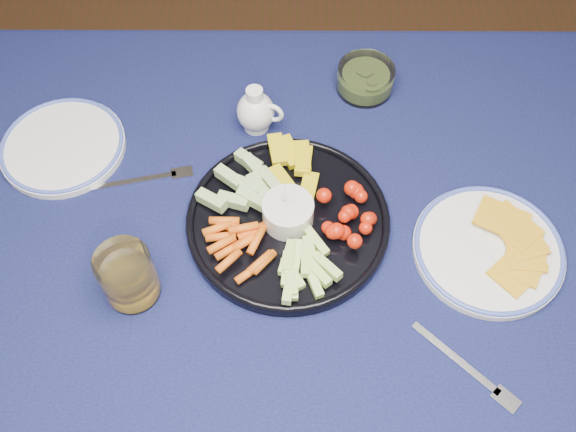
{
  "coord_description": "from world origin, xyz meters",
  "views": [
    {
      "loc": [
        0.06,
        -0.49,
        1.65
      ],
      "look_at": [
        0.05,
        0.07,
        0.77
      ],
      "focal_mm": 40.0,
      "sensor_mm": 36.0,
      "label": 1
    }
  ],
  "objects_px": {
    "pickle_bowl": "(365,80)",
    "cheese_plate": "(489,248)",
    "juice_tumbler": "(129,278)",
    "creamer_pitcher": "(256,111)",
    "dining_table": "(256,284)",
    "crudite_platter": "(287,218)",
    "side_plate_extra": "(63,146)"
  },
  "relations": [
    {
      "from": "crudite_platter",
      "to": "juice_tumbler",
      "type": "height_order",
      "value": "crudite_platter"
    },
    {
      "from": "dining_table",
      "to": "side_plate_extra",
      "type": "distance_m",
      "value": 0.42
    },
    {
      "from": "pickle_bowl",
      "to": "cheese_plate",
      "type": "height_order",
      "value": "pickle_bowl"
    },
    {
      "from": "side_plate_extra",
      "to": "juice_tumbler",
      "type": "bearing_deg",
      "value": -59.65
    },
    {
      "from": "dining_table",
      "to": "juice_tumbler",
      "type": "relative_size",
      "value": 16.79
    },
    {
      "from": "dining_table",
      "to": "side_plate_extra",
      "type": "height_order",
      "value": "side_plate_extra"
    },
    {
      "from": "pickle_bowl",
      "to": "cheese_plate",
      "type": "bearing_deg",
      "value": -63.8
    },
    {
      "from": "creamer_pitcher",
      "to": "cheese_plate",
      "type": "bearing_deg",
      "value": -34.73
    },
    {
      "from": "juice_tumbler",
      "to": "creamer_pitcher",
      "type": "bearing_deg",
      "value": 61.59
    },
    {
      "from": "dining_table",
      "to": "pickle_bowl",
      "type": "height_order",
      "value": "pickle_bowl"
    },
    {
      "from": "cheese_plate",
      "to": "juice_tumbler",
      "type": "xyz_separation_m",
      "value": [
        -0.56,
        -0.07,
        0.03
      ]
    },
    {
      "from": "juice_tumbler",
      "to": "side_plate_extra",
      "type": "bearing_deg",
      "value": 120.35
    },
    {
      "from": "creamer_pitcher",
      "to": "cheese_plate",
      "type": "relative_size",
      "value": 0.39
    },
    {
      "from": "dining_table",
      "to": "side_plate_extra",
      "type": "bearing_deg",
      "value": 147.3
    },
    {
      "from": "crudite_platter",
      "to": "creamer_pitcher",
      "type": "distance_m",
      "value": 0.22
    },
    {
      "from": "juice_tumbler",
      "to": "crudite_platter",
      "type": "bearing_deg",
      "value": 27.47
    },
    {
      "from": "pickle_bowl",
      "to": "dining_table",
      "type": "bearing_deg",
      "value": -117.94
    },
    {
      "from": "pickle_bowl",
      "to": "creamer_pitcher",
      "type": "bearing_deg",
      "value": -154.46
    },
    {
      "from": "crudite_platter",
      "to": "side_plate_extra",
      "type": "height_order",
      "value": "crudite_platter"
    },
    {
      "from": "crudite_platter",
      "to": "side_plate_extra",
      "type": "xyz_separation_m",
      "value": [
        -0.4,
        0.16,
        -0.01
      ]
    },
    {
      "from": "creamer_pitcher",
      "to": "pickle_bowl",
      "type": "relative_size",
      "value": 0.88
    },
    {
      "from": "pickle_bowl",
      "to": "cheese_plate",
      "type": "relative_size",
      "value": 0.44
    },
    {
      "from": "pickle_bowl",
      "to": "side_plate_extra",
      "type": "height_order",
      "value": "pickle_bowl"
    },
    {
      "from": "dining_table",
      "to": "cheese_plate",
      "type": "bearing_deg",
      "value": 2.3
    },
    {
      "from": "creamer_pitcher",
      "to": "pickle_bowl",
      "type": "distance_m",
      "value": 0.22
    },
    {
      "from": "dining_table",
      "to": "juice_tumbler",
      "type": "height_order",
      "value": "juice_tumbler"
    },
    {
      "from": "crudite_platter",
      "to": "side_plate_extra",
      "type": "relative_size",
      "value": 1.52
    },
    {
      "from": "pickle_bowl",
      "to": "juice_tumbler",
      "type": "bearing_deg",
      "value": -131.65
    },
    {
      "from": "cheese_plate",
      "to": "pickle_bowl",
      "type": "bearing_deg",
      "value": 116.2
    },
    {
      "from": "dining_table",
      "to": "creamer_pitcher",
      "type": "xyz_separation_m",
      "value": [
        -0.0,
        0.28,
        0.13
      ]
    },
    {
      "from": "cheese_plate",
      "to": "side_plate_extra",
      "type": "xyz_separation_m",
      "value": [
        -0.72,
        0.21,
        -0.0
      ]
    },
    {
      "from": "dining_table",
      "to": "side_plate_extra",
      "type": "xyz_separation_m",
      "value": [
        -0.35,
        0.22,
        0.1
      ]
    }
  ]
}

